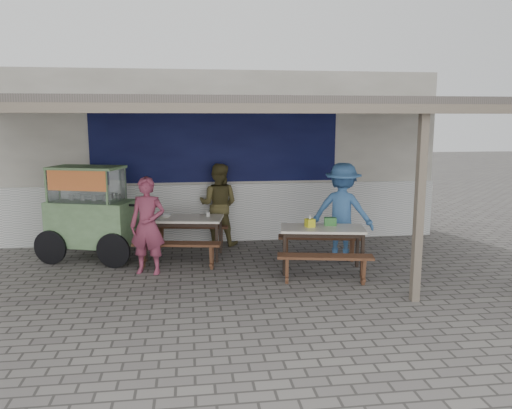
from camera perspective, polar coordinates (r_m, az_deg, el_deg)
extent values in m
plane|color=#625E59|center=(7.70, -1.66, -9.38)|extent=(60.00, 60.00, 0.00)
cube|color=beige|center=(10.89, -3.71, 5.64)|extent=(9.00, 1.20, 3.50)
cube|color=white|center=(10.41, -3.39, -0.93)|extent=(9.00, 0.10, 1.20)
cube|color=#10164C|center=(10.25, -4.61, 7.05)|extent=(5.00, 0.03, 1.60)
cube|color=#504744|center=(8.27, -2.50, 11.31)|extent=(9.00, 4.20, 0.12)
cube|color=#685F4F|center=(6.23, -0.75, 10.93)|extent=(9.00, 0.12, 0.12)
cube|color=#685F4F|center=(7.15, 18.16, -0.17)|extent=(0.11, 0.11, 2.70)
cube|color=white|center=(9.21, -8.25, -1.59)|extent=(1.50, 0.97, 0.04)
cube|color=black|center=(9.22, -8.24, -1.96)|extent=(1.38, 0.85, 0.06)
cube|color=black|center=(9.13, -12.47, -4.23)|extent=(0.05, 0.05, 0.71)
cube|color=black|center=(8.90, -4.52, -4.40)|extent=(0.05, 0.05, 0.71)
cube|color=black|center=(9.72, -11.55, -3.36)|extent=(0.05, 0.05, 0.71)
cube|color=black|center=(9.50, -4.08, -3.49)|extent=(0.05, 0.05, 0.71)
cube|color=brown|center=(8.60, -9.05, -4.47)|extent=(1.52, 0.53, 0.04)
cube|color=brown|center=(8.79, -12.84, -5.80)|extent=(0.10, 0.28, 0.41)
cube|color=brown|center=(8.56, -5.08, -6.01)|extent=(0.10, 0.28, 0.41)
cube|color=brown|center=(9.95, -7.47, -2.49)|extent=(1.52, 0.53, 0.04)
cube|color=brown|center=(10.12, -10.77, -3.69)|extent=(0.10, 0.28, 0.41)
cube|color=brown|center=(9.92, -4.05, -3.81)|extent=(0.10, 0.28, 0.41)
cube|color=white|center=(8.34, 7.61, -2.75)|extent=(1.47, 0.92, 0.04)
cube|color=black|center=(8.36, 7.60, -3.15)|extent=(1.36, 0.80, 0.06)
cube|color=black|center=(8.14, 3.27, -5.72)|extent=(0.05, 0.05, 0.71)
cube|color=black|center=(8.24, 12.06, -5.73)|extent=(0.05, 0.05, 0.71)
cube|color=black|center=(8.67, 3.27, -4.75)|extent=(0.05, 0.05, 0.71)
cube|color=black|center=(8.77, 11.51, -4.78)|extent=(0.05, 0.05, 0.71)
cube|color=brown|center=(7.79, 7.91, -5.92)|extent=(1.50, 0.55, 0.04)
cube|color=brown|center=(7.83, 3.56, -7.49)|extent=(0.10, 0.28, 0.41)
cube|color=brown|center=(7.93, 12.13, -7.48)|extent=(0.10, 0.28, 0.41)
cube|color=brown|center=(9.03, 7.26, -3.74)|extent=(1.50, 0.55, 0.04)
cube|color=brown|center=(9.06, 3.51, -5.10)|extent=(0.10, 0.28, 0.41)
cube|color=brown|center=(9.15, 10.91, -5.12)|extent=(0.10, 0.28, 0.41)
cube|color=#78A26C|center=(9.43, -18.23, -1.88)|extent=(1.63, 1.18, 0.76)
cube|color=#78A26C|center=(9.52, -18.10, -4.24)|extent=(1.56, 1.12, 0.05)
cylinder|color=black|center=(9.48, -22.46, -4.56)|extent=(0.59, 0.24, 0.61)
cylinder|color=black|center=(8.89, -15.99, -5.10)|extent=(0.59, 0.24, 0.61)
cube|color=silver|center=(9.35, -18.74, 2.20)|extent=(1.34, 0.99, 0.60)
cube|color=#78A26C|center=(9.32, -18.83, 4.02)|extent=(1.39, 1.05, 0.04)
cube|color=#E53C36|center=(9.04, -19.84, 2.56)|extent=(1.03, 0.36, 0.35)
cylinder|color=black|center=(8.99, -13.49, -0.10)|extent=(0.73, 0.28, 0.04)
imported|color=#83344B|center=(8.34, -12.28, -2.38)|extent=(0.66, 0.52, 1.61)
imported|color=brown|center=(10.07, -4.31, 0.01)|extent=(0.96, 0.85, 1.65)
imported|color=#3F70AE|center=(9.19, 9.85, -0.74)|extent=(1.30, 1.13, 1.75)
cube|color=yellow|center=(8.35, 6.18, -2.10)|extent=(0.16, 0.16, 0.14)
cube|color=#337333|center=(8.51, 8.48, -1.93)|extent=(0.22, 0.17, 0.13)
cylinder|color=beige|center=(9.25, -5.51, -1.11)|extent=(0.07, 0.07, 0.08)
imported|color=white|center=(9.30, -10.24, -1.25)|extent=(0.23, 0.23, 0.05)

